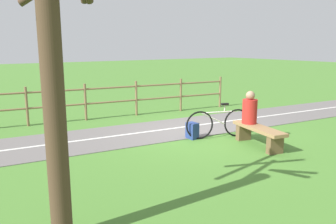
{
  "coord_description": "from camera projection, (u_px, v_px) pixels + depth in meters",
  "views": [
    {
      "loc": [
        -7.3,
        5.92,
        2.47
      ],
      "look_at": [
        -1.26,
        1.87,
        1.02
      ],
      "focal_mm": 36.49,
      "sensor_mm": 36.0,
      "label": 1
    }
  ],
  "objects": [
    {
      "name": "ground_plane",
      "position": [
        198.0,
        133.0,
        9.66
      ],
      "size": [
        80.0,
        80.0,
        0.0
      ],
      "primitive_type": "plane",
      "color": "#477A2D"
    },
    {
      "name": "paved_path",
      "position": [
        42.0,
        146.0,
        8.4
      ],
      "size": [
        5.91,
        36.05,
        0.02
      ],
      "primitive_type": "cube",
      "rotation": [
        0.0,
        0.0,
        -0.1
      ],
      "color": "#66605E",
      "rests_on": "ground_plane"
    },
    {
      "name": "path_centre_line",
      "position": [
        42.0,
        145.0,
        8.4
      ],
      "size": [
        3.31,
        31.85,
        0.0
      ],
      "primitive_type": "cube",
      "rotation": [
        0.0,
        0.0,
        -0.1
      ],
      "color": "silver",
      "rests_on": "paved_path"
    },
    {
      "name": "bench",
      "position": [
        258.0,
        133.0,
        8.34
      ],
      "size": [
        1.7,
        0.73,
        0.49
      ],
      "rotation": [
        0.0,
        0.0,
        -0.2
      ],
      "color": "#937047",
      "rests_on": "ground_plane"
    },
    {
      "name": "person_seated",
      "position": [
        250.0,
        110.0,
        8.6
      ],
      "size": [
        0.44,
        0.44,
        0.83
      ],
      "rotation": [
        0.0,
        0.0,
        -0.2
      ],
      "color": "#B2231E",
      "rests_on": "bench"
    },
    {
      "name": "bicycle",
      "position": [
        219.0,
        123.0,
        9.09
      ],
      "size": [
        0.61,
        1.76,
        0.94
      ],
      "rotation": [
        0.0,
        0.0,
        1.26
      ],
      "color": "black",
      "rests_on": "ground_plane"
    },
    {
      "name": "backpack",
      "position": [
        192.0,
        131.0,
        9.04
      ],
      "size": [
        0.32,
        0.29,
        0.43
      ],
      "rotation": [
        0.0,
        0.0,
        3.22
      ],
      "color": "navy",
      "rests_on": "ground_plane"
    },
    {
      "name": "fence_roadside",
      "position": [
        57.0,
        101.0,
        10.73
      ],
      "size": [
        1.59,
        12.47,
        1.21
      ],
      "rotation": [
        0.0,
        0.0,
        1.45
      ],
      "color": "brown",
      "rests_on": "ground_plane"
    },
    {
      "name": "tree_far_right",
      "position": [
        54.0,
        95.0,
        4.06
      ],
      "size": [
        1.42,
        1.61,
        3.84
      ],
      "color": "#473323",
      "rests_on": "ground_plane"
    }
  ]
}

